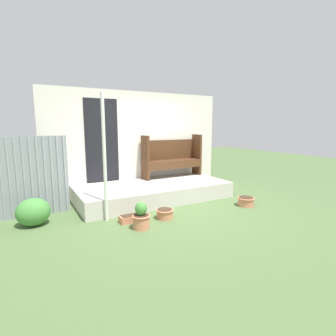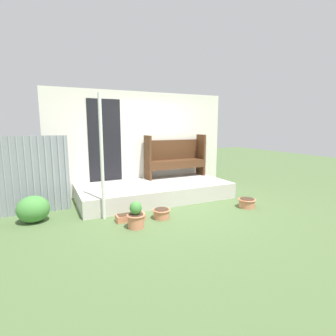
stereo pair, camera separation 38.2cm
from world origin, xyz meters
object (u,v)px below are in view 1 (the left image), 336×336
Objects in this scene: bench at (172,156)px; shrub_by_fence at (33,212)px; flower_pot_right at (246,201)px; flower_pot_left at (141,217)px; support_post at (105,159)px; flower_pot_middle at (165,213)px; planter_box_rect at (134,218)px.

bench is 3.66m from shrub_by_fence.
flower_pot_left is at bearing -178.70° from flower_pot_right.
support_post is 6.73× the size of flower_pot_middle.
planter_box_rect is 0.94× the size of shrub_by_fence.
bench is at bearing 33.03° from support_post.
bench is at bearing 17.24° from shrub_by_fence.
flower_pot_middle is (0.59, 0.24, -0.10)m from flower_pot_left.
shrub_by_fence is at bearing -163.06° from bench.
flower_pot_left is 2.53m from flower_pot_right.
flower_pot_left is 0.83× the size of shrub_by_fence.
flower_pot_left is (-1.84, -2.13, -0.73)m from bench.
bench is 4.37× the size of flower_pot_right.
shrub_by_fence is at bearing 146.33° from flower_pot_left.
flower_pot_right reaches higher than planter_box_rect.
support_post is at bearing -18.22° from shrub_by_fence.
support_post reaches higher than planter_box_rect.
support_post is 3.17m from flower_pot_right.
support_post is at bearing 156.45° from flower_pot_middle.
flower_pot_middle is at bearing -20.69° from shrub_by_fence.
shrub_by_fence is (-1.60, 1.06, 0.04)m from flower_pot_left.
flower_pot_left reaches higher than planter_box_rect.
bench is 3.55× the size of flower_pot_left.
flower_pot_left is at bearing -33.67° from shrub_by_fence.
shrub_by_fence is at bearing 159.31° from flower_pot_middle.
planter_box_rect is at bearing 172.45° from flower_pot_right.
flower_pot_middle is (-1.25, -1.89, -0.83)m from bench.
bench is at bearing 49.19° from flower_pot_left.
flower_pot_middle is at bearing 22.00° from flower_pot_left.
flower_pot_left reaches higher than flower_pot_right.
shrub_by_fence reaches higher than flower_pot_left.
shrub_by_fence is (-1.19, 0.39, -0.91)m from support_post.
flower_pot_left is 0.88× the size of planter_box_rect.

